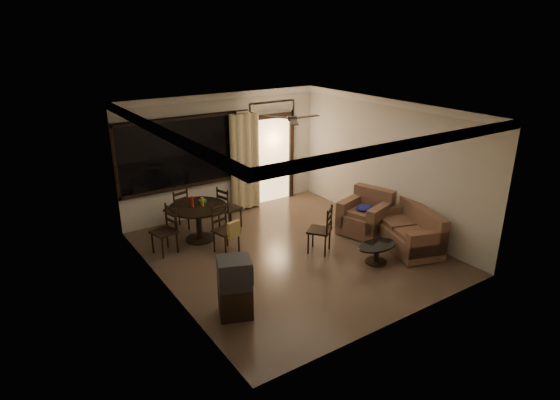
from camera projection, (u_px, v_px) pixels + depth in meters
ground at (291, 253)px, 9.20m from camera, size 5.50×5.50×0.00m
room_shell at (268, 140)px, 10.25m from camera, size 5.50×6.70×5.50m
dining_table at (198, 213)px, 9.58m from camera, size 1.19×1.19×0.96m
dining_chair_west at (165, 239)px, 9.11m from camera, size 0.51×0.51×0.95m
dining_chair_east at (230, 215)px, 10.26m from camera, size 0.51×0.51×0.95m
dining_chair_south at (227, 238)px, 9.13m from camera, size 0.51×0.55×0.95m
dining_chair_north at (177, 218)px, 10.14m from camera, size 0.51×0.51×0.95m
tv_cabinet at (235, 287)px, 7.07m from camera, size 0.62×0.60×0.95m
sofa at (410, 233)px, 9.31m from camera, size 1.24×1.70×0.81m
armchair at (366, 216)px, 9.98m from camera, size 1.14×1.14×0.92m
coffee_table at (377, 251)px, 8.74m from camera, size 0.83×0.50×0.36m
side_chair at (320, 238)px, 9.15m from camera, size 0.59×0.59×0.95m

